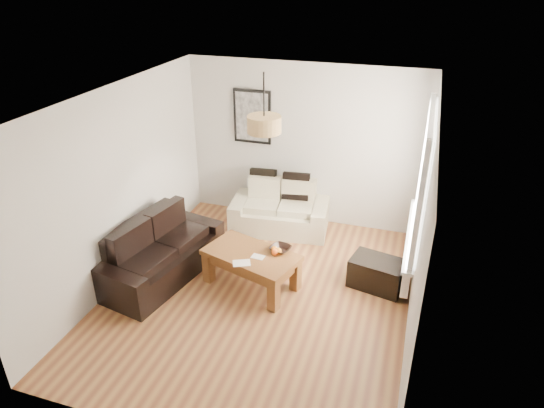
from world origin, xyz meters
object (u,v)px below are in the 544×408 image
(loveseat_cream, at_px, (280,208))
(sofa_leather, at_px, (160,250))
(coffee_table, at_px, (252,269))
(ottoman, at_px, (377,273))

(loveseat_cream, xyz_separation_m, sofa_leather, (-1.18, -1.74, 0.02))
(loveseat_cream, bearing_deg, coffee_table, -93.57)
(loveseat_cream, height_order, ottoman, loveseat_cream)
(sofa_leather, distance_m, ottoman, 2.96)
(loveseat_cream, relative_size, ottoman, 2.18)
(coffee_table, xyz_separation_m, ottoman, (1.61, 0.49, -0.05))
(loveseat_cream, height_order, coffee_table, loveseat_cream)
(sofa_leather, relative_size, ottoman, 2.62)
(sofa_leather, height_order, ottoman, sofa_leather)
(loveseat_cream, xyz_separation_m, coffee_table, (0.09, -1.59, -0.13))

